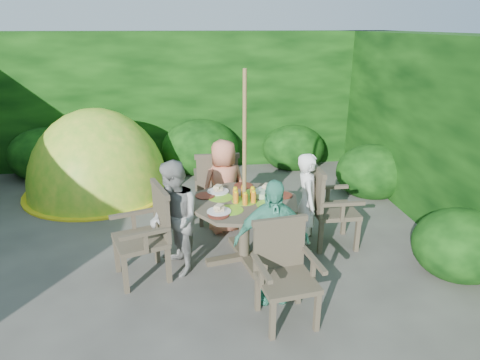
{
  "coord_description": "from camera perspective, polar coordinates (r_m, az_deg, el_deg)",
  "views": [
    {
      "loc": [
        0.39,
        -4.47,
        2.63
      ],
      "look_at": [
        0.98,
        0.34,
        0.85
      ],
      "focal_mm": 32.0,
      "sensor_mm": 36.0,
      "label": 1
    }
  ],
  "objects": [
    {
      "name": "child_left",
      "position": [
        4.69,
        -8.72,
        -5.14
      ],
      "size": [
        0.68,
        0.76,
        1.28
      ],
      "primitive_type": "imported",
      "rotation": [
        0.0,
        0.0,
        -1.2
      ],
      "color": "#989994",
      "rests_on": "ground"
    },
    {
      "name": "hedge_enclosure",
      "position": [
        5.98,
        -10.65,
        6.47
      ],
      "size": [
        9.0,
        9.0,
        2.5
      ],
      "color": "black",
      "rests_on": "ground"
    },
    {
      "name": "child_front",
      "position": [
        4.21,
        4.23,
        -8.17
      ],
      "size": [
        0.75,
        0.31,
        1.27
      ],
      "primitive_type": "imported",
      "rotation": [
        0.0,
        0.0,
        0.01
      ],
      "color": "#46A485",
      "rests_on": "ground"
    },
    {
      "name": "child_back",
      "position": [
        5.58,
        -2.15,
        -0.88
      ],
      "size": [
        0.71,
        0.57,
        1.25
      ],
      "primitive_type": "imported",
      "rotation": [
        0.0,
        0.0,
        3.46
      ],
      "color": "#D87A59",
      "rests_on": "ground"
    },
    {
      "name": "garden_chair_left",
      "position": [
        4.72,
        -12.19,
        -6.82
      ],
      "size": [
        0.68,
        0.73,
        0.98
      ],
      "rotation": [
        0.0,
        0.0,
        -1.24
      ],
      "color": "#3C3427",
      "rests_on": "ground"
    },
    {
      "name": "parasol_pole",
      "position": [
        4.7,
        0.59,
        1.2
      ],
      "size": [
        0.05,
        0.05,
        2.2
      ],
      "primitive_type": "cylinder",
      "rotation": [
        0.0,
        0.0,
        0.21
      ],
      "color": "olive",
      "rests_on": "ground"
    },
    {
      "name": "garden_chair_right",
      "position": [
        5.37,
        11.61,
        -3.31
      ],
      "size": [
        0.54,
        0.6,
        0.99
      ],
      "rotation": [
        0.0,
        0.0,
        1.58
      ],
      "color": "#3C3427",
      "rests_on": "ground"
    },
    {
      "name": "child_right",
      "position": [
        5.18,
        8.96,
        -3.0
      ],
      "size": [
        0.35,
        0.48,
        1.22
      ],
      "primitive_type": "imported",
      "rotation": [
        0.0,
        0.0,
        1.44
      ],
      "color": "white",
      "rests_on": "ground"
    },
    {
      "name": "patio_table",
      "position": [
        4.88,
        0.62,
        -4.07
      ],
      "size": [
        1.51,
        1.51,
        0.89
      ],
      "rotation": [
        0.0,
        0.0,
        0.21
      ],
      "color": "#3C3427",
      "rests_on": "ground"
    },
    {
      "name": "garden_chair_front",
      "position": [
        4.05,
        5.92,
        -11.88
      ],
      "size": [
        0.61,
        0.56,
        0.91
      ],
      "rotation": [
        0.0,
        0.0,
        0.15
      ],
      "color": "#3C3427",
      "rests_on": "ground"
    },
    {
      "name": "ground",
      "position": [
        5.2,
        -10.54,
        -10.58
      ],
      "size": [
        60.0,
        60.0,
        0.0
      ],
      "primitive_type": "plane",
      "color": "#45423D",
      "rests_on": "ground"
    },
    {
      "name": "garden_chair_back",
      "position": [
        5.87,
        -3.13,
        -0.8
      ],
      "size": [
        0.6,
        0.54,
        1.0
      ],
      "rotation": [
        0.0,
        0.0,
        3.15
      ],
      "color": "#3C3427",
      "rests_on": "ground"
    },
    {
      "name": "dome_tent",
      "position": [
        7.5,
        -18.13,
        -1.43
      ],
      "size": [
        2.85,
        2.85,
        2.76
      ],
      "rotation": [
        0.0,
        0.0,
        -0.31
      ],
      "color": "#70C225",
      "rests_on": "ground"
    }
  ]
}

